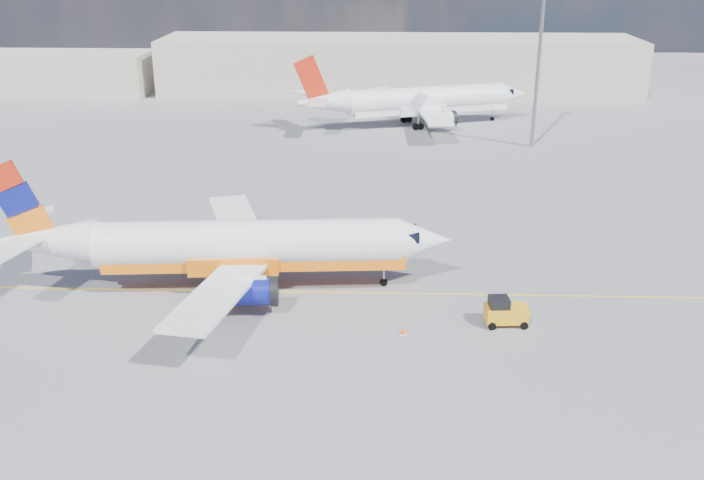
{
  "coord_description": "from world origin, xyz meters",
  "views": [
    {
      "loc": [
        2.14,
        -43.59,
        21.73
      ],
      "look_at": [
        0.52,
        3.55,
        3.5
      ],
      "focal_mm": 40.0,
      "sensor_mm": 36.0,
      "label": 1
    }
  ],
  "objects_px": {
    "traffic_cone": "(403,330)",
    "gse_tug": "(505,312)",
    "main_jet": "(234,246)",
    "second_jet": "(419,101)"
  },
  "relations": [
    {
      "from": "main_jet",
      "to": "gse_tug",
      "type": "relative_size",
      "value": 11.45
    },
    {
      "from": "traffic_cone",
      "to": "gse_tug",
      "type": "bearing_deg",
      "value": 13.69
    },
    {
      "from": "second_jet",
      "to": "traffic_cone",
      "type": "bearing_deg",
      "value": -111.38
    },
    {
      "from": "second_jet",
      "to": "traffic_cone",
      "type": "xyz_separation_m",
      "value": [
        -3.35,
        -54.89,
        -2.78
      ]
    },
    {
      "from": "second_jet",
      "to": "gse_tug",
      "type": "relative_size",
      "value": 11.6
    },
    {
      "from": "main_jet",
      "to": "gse_tug",
      "type": "xyz_separation_m",
      "value": [
        17.02,
        -4.66,
        -2.16
      ]
    },
    {
      "from": "main_jet",
      "to": "traffic_cone",
      "type": "bearing_deg",
      "value": -33.61
    },
    {
      "from": "main_jet",
      "to": "gse_tug",
      "type": "distance_m",
      "value": 17.78
    },
    {
      "from": "main_jet",
      "to": "second_jet",
      "type": "xyz_separation_m",
      "value": [
        14.28,
        48.74,
        0.04
      ]
    },
    {
      "from": "main_jet",
      "to": "second_jet",
      "type": "height_order",
      "value": "second_jet"
    }
  ]
}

